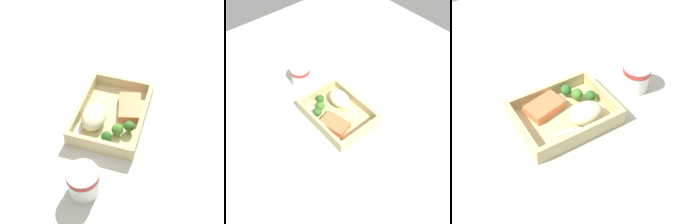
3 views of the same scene
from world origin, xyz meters
The scene contains 11 objects.
ground_plane centered at (0.00, 0.00, -1.00)cm, with size 160.00×160.00×2.00cm, color #B8BBAE.
takeout_tray centered at (0.00, 0.00, 0.60)cm, with size 26.06×19.44×1.20cm, color tan.
tray_rim centered at (0.00, 0.00, 3.09)cm, with size 26.06×19.44×3.78cm.
salmon_fillet centered at (-3.47, 4.45, 2.51)cm, with size 10.02×6.37×2.61cm, color #ED7847.
mashed_potatoes centered at (4.20, -4.14, 3.82)cm, with size 9.44×6.85×5.24cm, color beige.
broccoli_floret_1 centered at (6.27, 3.41, 3.30)cm, with size 3.28×3.28×3.82cm.
broccoli_floret_2 centered at (9.29, 1.18, 3.13)cm, with size 3.02×3.02×3.51cm.
broccoli_floret_3 centered at (4.38, 6.32, 3.52)cm, with size 3.01×3.01×3.94cm.
fork centered at (3.20, -6.58, 1.42)cm, with size 15.79×4.96×0.44cm.
paper_cup centered at (24.18, -0.25, 4.49)cm, with size 8.00×8.00×8.05cm.
receipt_slip centered at (4.84, -22.83, 0.12)cm, with size 7.71×14.89×0.24cm, color white.
Camera 2 is at (-47.18, 39.98, 79.71)cm, focal length 42.00 mm.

